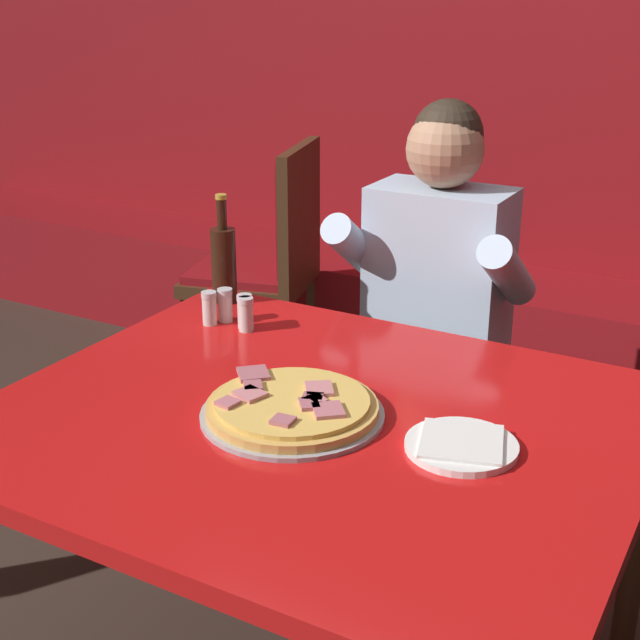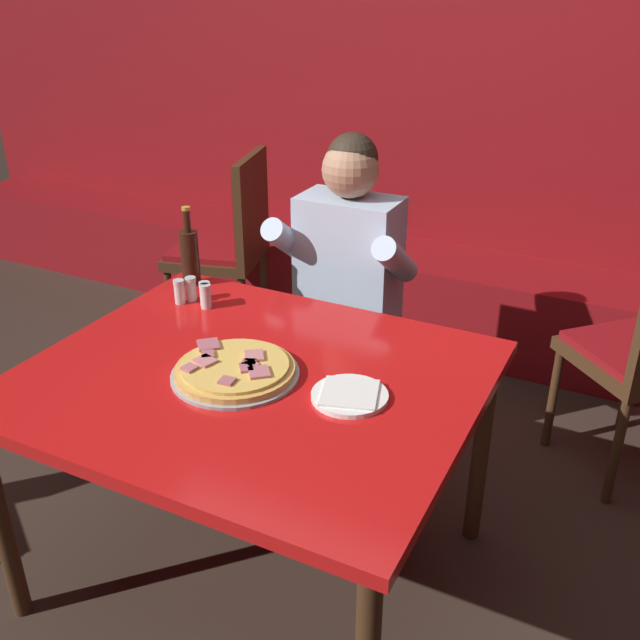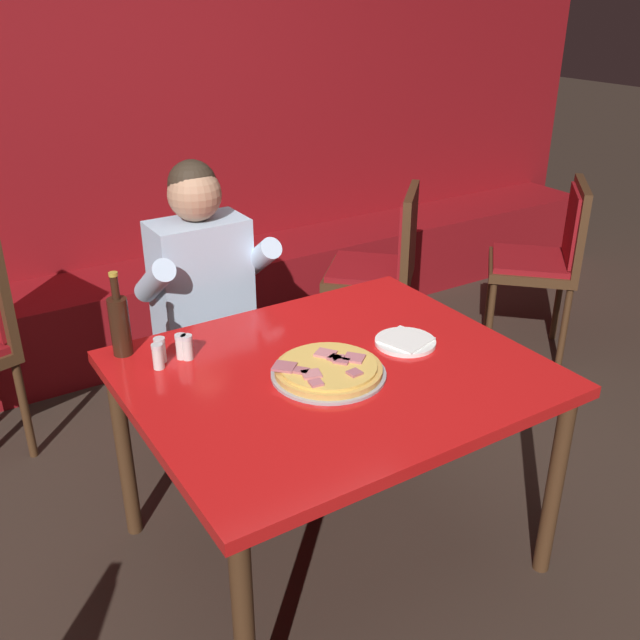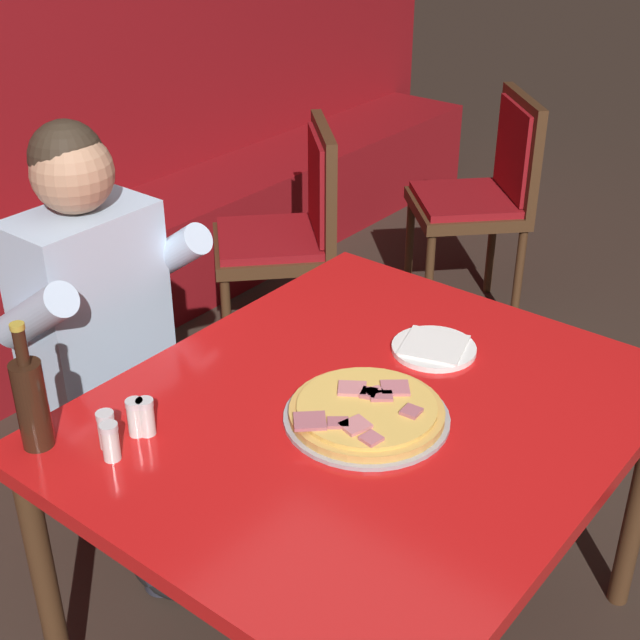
% 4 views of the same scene
% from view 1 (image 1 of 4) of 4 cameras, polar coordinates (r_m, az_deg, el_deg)
% --- Properties ---
extents(booth_wall_panel, '(6.80, 0.16, 1.90)m').
position_cam_1_polar(booth_wall_panel, '(3.70, 16.91, 10.56)').
color(booth_wall_panel, maroon).
rests_on(booth_wall_panel, ground_plane).
extents(booth_bench, '(6.46, 0.48, 0.46)m').
position_cam_1_polar(booth_bench, '(3.59, 14.52, -1.51)').
color(booth_bench, maroon).
rests_on(booth_bench, ground_plane).
extents(main_dining_table, '(1.28, 1.08, 0.76)m').
position_cam_1_polar(main_dining_table, '(1.82, -0.31, -8.12)').
color(main_dining_table, '#422816').
rests_on(main_dining_table, ground_plane).
extents(pizza, '(0.37, 0.37, 0.05)m').
position_cam_1_polar(pizza, '(1.77, -1.81, -5.64)').
color(pizza, '#9E9EA3').
rests_on(pizza, main_dining_table).
extents(plate_white_paper, '(0.21, 0.21, 0.02)m').
position_cam_1_polar(plate_white_paper, '(1.68, 9.04, -7.92)').
color(plate_white_paper, white).
rests_on(plate_white_paper, main_dining_table).
extents(beer_bottle, '(0.07, 0.07, 0.29)m').
position_cam_1_polar(beer_bottle, '(2.37, -6.19, 3.72)').
color(beer_bottle, black).
rests_on(beer_bottle, main_dining_table).
extents(shaker_black_pepper, '(0.04, 0.04, 0.09)m').
position_cam_1_polar(shaker_black_pepper, '(2.25, -6.08, 0.86)').
color(shaker_black_pepper, silver).
rests_on(shaker_black_pepper, main_dining_table).
extents(shaker_parmesan, '(0.04, 0.04, 0.09)m').
position_cam_1_polar(shaker_parmesan, '(2.19, -4.75, 0.26)').
color(shaker_parmesan, silver).
rests_on(shaker_parmesan, main_dining_table).
extents(shaker_red_pepper_flakes, '(0.04, 0.04, 0.09)m').
position_cam_1_polar(shaker_red_pepper_flakes, '(2.24, -7.09, 0.66)').
color(shaker_red_pepper_flakes, silver).
rests_on(shaker_red_pepper_flakes, main_dining_table).
extents(shaker_oregano, '(0.04, 0.04, 0.09)m').
position_cam_1_polar(shaker_oregano, '(2.21, -4.84, 0.46)').
color(shaker_oregano, silver).
rests_on(shaker_oregano, main_dining_table).
extents(diner_seated_blue_shirt, '(0.53, 0.53, 1.27)m').
position_cam_1_polar(diner_seated_blue_shirt, '(2.47, 6.77, 0.44)').
color(diner_seated_blue_shirt, black).
rests_on(diner_seated_blue_shirt, ground_plane).
extents(dining_chair_by_booth, '(0.54, 0.54, 1.01)m').
position_cam_1_polar(dining_chair_by_booth, '(3.36, -3.25, 4.12)').
color(dining_chair_by_booth, '#422816').
rests_on(dining_chair_by_booth, ground_plane).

